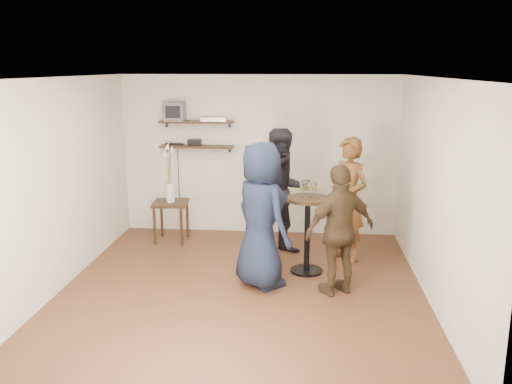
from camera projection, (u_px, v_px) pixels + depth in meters
room at (241, 189)px, 6.45m from camera, size 4.58×5.08×2.68m
shelf_upper at (197, 122)px, 8.71m from camera, size 1.20×0.25×0.04m
shelf_lower at (197, 147)px, 8.80m from camera, size 1.20×0.25×0.04m
crt_monitor at (175, 111)px, 8.71m from camera, size 0.32×0.30×0.30m
dvd_deck at (214, 119)px, 8.68m from camera, size 0.40×0.24×0.06m
radio at (195, 142)px, 8.79m from camera, size 0.22×0.10×0.10m
power_strip at (174, 144)px, 8.88m from camera, size 0.30×0.05×0.03m
side_table at (171, 208)px, 8.56m from camera, size 0.57×0.57×0.64m
vase_lilies at (170, 183)px, 8.47m from camera, size 0.19×0.20×0.96m
drinks_table at (307, 224)px, 7.21m from camera, size 0.57×0.57×1.04m
wine_glass_fl at (302, 188)px, 7.09m from camera, size 0.07×0.07×0.20m
wine_glass_fr at (314, 187)px, 7.05m from camera, size 0.07×0.07×0.22m
wine_glass_bl at (305, 186)px, 7.15m from camera, size 0.07×0.07×0.20m
wine_glass_br at (310, 188)px, 7.09m from camera, size 0.07×0.07×0.20m
person_plaid at (348, 200)px, 7.62m from camera, size 0.75×0.76×1.78m
person_dark at (283, 193)px, 7.85m from camera, size 1.13×1.05×1.87m
person_navy at (261, 215)px, 6.71m from camera, size 1.03×1.06×1.84m
person_brown at (340, 230)px, 6.50m from camera, size 1.01×0.81×1.61m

